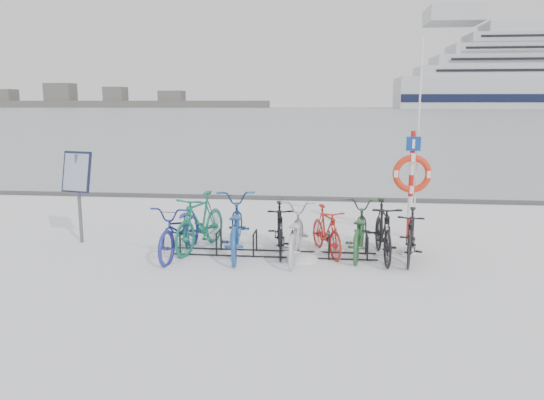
# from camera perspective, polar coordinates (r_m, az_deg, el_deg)

# --- Properties ---
(ground) EXTENTS (900.00, 900.00, 0.00)m
(ground) POSITION_cam_1_polar(r_m,az_deg,el_deg) (10.41, 0.13, -5.89)
(ground) COLOR white
(ground) RESTS_ON ground
(ice_sheet) EXTENTS (400.00, 298.00, 0.02)m
(ice_sheet) POSITION_cam_1_polar(r_m,az_deg,el_deg) (164.96, 5.90, 9.45)
(ice_sheet) COLOR #95A0A8
(ice_sheet) RESTS_ON ground
(quay_edge) EXTENTS (400.00, 0.25, 0.10)m
(quay_edge) POSITION_cam_1_polar(r_m,az_deg,el_deg) (16.13, 2.35, 0.18)
(quay_edge) COLOR #3F3F42
(quay_edge) RESTS_ON ground
(bike_rack) EXTENTS (4.00, 0.48, 0.46)m
(bike_rack) POSITION_cam_1_polar(r_m,az_deg,el_deg) (10.36, 0.13, -4.93)
(bike_rack) COLOR black
(bike_rack) RESTS_ON ground
(info_board) EXTENTS (0.68, 0.38, 1.94)m
(info_board) POSITION_cam_1_polar(r_m,az_deg,el_deg) (11.72, -20.23, 2.29)
(info_board) COLOR #595B5E
(info_board) RESTS_ON ground
(lifebuoy_station) EXTENTS (0.82, 0.23, 4.25)m
(lifebuoy_station) POSITION_cam_1_polar(r_m,az_deg,el_deg) (11.68, 14.84, 2.71)
(lifebuoy_station) COLOR red
(lifebuoy_station) RESTS_ON ground
(shoreline) EXTENTS (180.00, 12.00, 9.50)m
(shoreline) POSITION_cam_1_polar(r_m,az_deg,el_deg) (296.67, -18.61, 9.96)
(shoreline) COLOR #4F4F4F
(shoreline) RESTS_ON ground
(bike_0) EXTENTS (0.90, 2.11, 1.08)m
(bike_0) POSITION_cam_1_polar(r_m,az_deg,el_deg) (10.41, -9.80, -2.97)
(bike_0) COLOR navy
(bike_0) RESTS_ON ground
(bike_1) EXTENTS (1.05, 2.05, 1.18)m
(bike_1) POSITION_cam_1_polar(r_m,az_deg,el_deg) (10.77, -7.73, -2.18)
(bike_1) COLOR #186D55
(bike_1) RESTS_ON ground
(bike_2) EXTENTS (1.09, 2.34, 1.18)m
(bike_2) POSITION_cam_1_polar(r_m,az_deg,el_deg) (10.36, -4.03, -2.62)
(bike_2) COLOR #204E91
(bike_2) RESTS_ON ground
(bike_3) EXTENTS (0.68, 1.75, 1.02)m
(bike_3) POSITION_cam_1_polar(r_m,az_deg,el_deg) (10.43, 0.84, -2.95)
(bike_3) COLOR black
(bike_3) RESTS_ON ground
(bike_4) EXTENTS (0.75, 2.01, 1.04)m
(bike_4) POSITION_cam_1_polar(r_m,az_deg,el_deg) (10.06, 2.49, -3.41)
(bike_4) COLOR silver
(bike_4) RESTS_ON ground
(bike_5) EXTENTS (0.99, 1.67, 0.97)m
(bike_5) POSITION_cam_1_polar(r_m,az_deg,el_deg) (10.45, 5.88, -3.13)
(bike_5) COLOR #A92219
(bike_5) RESTS_ON ground
(bike_6) EXTENTS (0.94, 2.06, 1.04)m
(bike_6) POSITION_cam_1_polar(r_m,az_deg,el_deg) (10.49, 9.32, -2.96)
(bike_6) COLOR #285830
(bike_6) RESTS_ON ground
(bike_7) EXTENTS (0.63, 1.92, 1.14)m
(bike_7) POSITION_cam_1_polar(r_m,az_deg,el_deg) (10.28, 11.86, -3.05)
(bike_7) COLOR black
(bike_7) RESTS_ON ground
(bike_8) EXTENTS (0.78, 1.73, 1.00)m
(bike_8) POSITION_cam_1_polar(r_m,az_deg,el_deg) (10.28, 14.73, -3.57)
(bike_8) COLOR black
(bike_8) RESTS_ON ground
(snow_drifts) EXTENTS (5.06, 1.60, 0.22)m
(snow_drifts) POSITION_cam_1_polar(r_m,az_deg,el_deg) (10.38, 2.08, -5.95)
(snow_drifts) COLOR white
(snow_drifts) RESTS_ON ground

